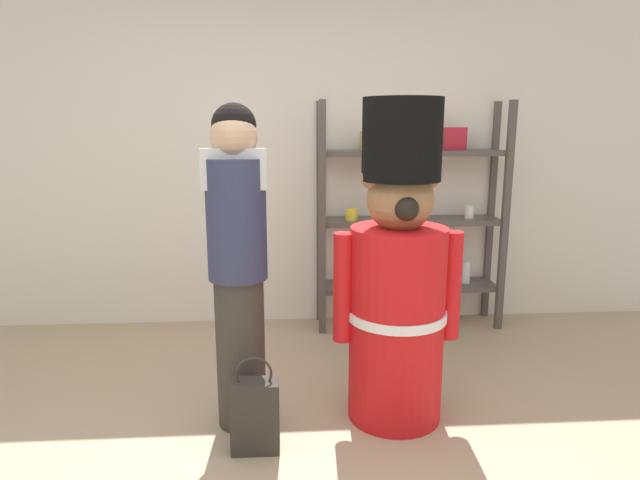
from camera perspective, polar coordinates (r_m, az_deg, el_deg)
back_wall at (r=4.34m, az=-3.72°, el=8.34°), size 6.40×0.12×2.60m
merchandise_shelf at (r=4.28m, az=9.46°, el=2.62°), size 1.44×0.35×1.75m
teddy_bear_guard at (r=2.91m, az=8.20°, el=-4.27°), size 0.68×0.53×1.71m
person_shopper at (r=2.80m, az=-8.49°, el=-1.93°), size 0.32×0.30×1.68m
shopping_bag at (r=2.82m, az=-6.70°, el=-17.66°), size 0.24×0.13×0.49m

